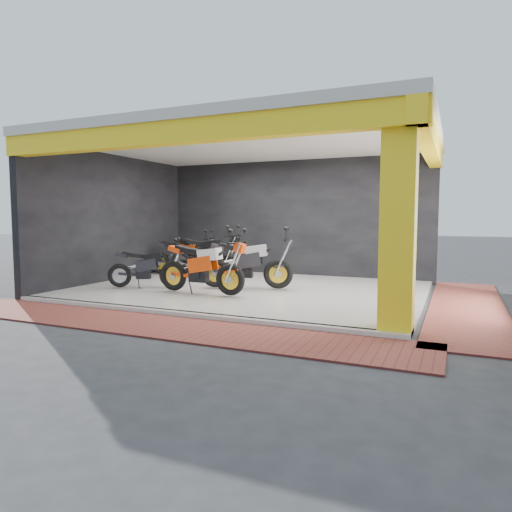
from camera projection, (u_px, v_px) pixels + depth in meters
The scene contains 16 objects.
ground at pixel (208, 307), 9.24m from camera, with size 80.00×80.00×0.00m, color #2D2D30.
showroom_floor at pixel (249, 290), 11.06m from camera, with size 8.00×6.00×0.10m, color white.
showroom_ceiling at pixel (249, 141), 10.76m from camera, with size 8.40×6.40×0.20m, color beige.
back_wall at pixel (292, 219), 13.74m from camera, with size 8.20×0.20×3.50m, color black.
left_wall at pixel (114, 219), 12.56m from camera, with size 0.20×6.20×3.50m, color black.
corner_column at pixel (398, 221), 6.90m from camera, with size 0.50×0.50×3.50m, color yellow.
header_beam_front at pixel (178, 133), 8.05m from camera, with size 8.40×0.30×0.40m, color yellow.
header_beam_right at pixel (430, 143), 9.17m from camera, with size 0.30×6.40×0.40m, color yellow.
floor_kerb at pixel (180, 314), 8.30m from camera, with size 8.00×0.20×0.10m, color white.
paver_front at pixel (154, 325), 7.60m from camera, with size 9.00×1.40×0.03m, color maroon.
paver_right at pixel (467, 307), 9.13m from camera, with size 1.40×7.00×0.03m, color maroon.
moto_hero at pixel (230, 264), 9.78m from camera, with size 2.30×0.85×1.41m, color #EC4009, non-canonical shape.
moto_row_a at pixel (278, 260), 10.72m from camera, with size 2.35×0.87×1.43m, color black, non-canonical shape.
moto_row_b at pixel (171, 264), 11.02m from camera, with size 1.91×0.71×1.17m, color black, non-canonical shape.
moto_row_c at pixel (203, 253), 13.40m from camera, with size 2.14×0.79×1.31m, color black, non-canonical shape.
moto_row_d at pixel (227, 253), 12.65m from camera, with size 2.35×0.87×1.44m, color black, non-canonical shape.
Camera 1 is at (4.57, -7.95, 1.81)m, focal length 32.00 mm.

